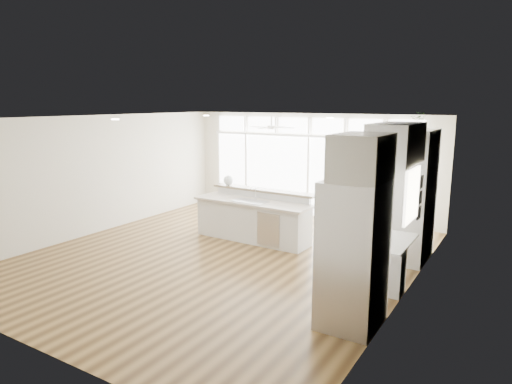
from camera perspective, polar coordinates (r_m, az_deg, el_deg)
The scene contains 24 objects.
floor at distance 9.10m, azimuth -4.18°, elevation -8.09°, with size 7.00×8.00×0.02m, color #4A3116.
ceiling at distance 8.59m, azimuth -4.44°, elevation 9.23°, with size 7.00×8.00×0.02m, color white.
wall_back at distance 12.17m, azimuth 6.75°, elevation 3.38°, with size 7.00×0.04×2.70m, color beige.
wall_front at distance 6.06m, azimuth -27.04°, elevation -5.78°, with size 7.00×0.04×2.70m, color beige.
wall_left at distance 11.13m, azimuth -19.12°, elevation 2.10°, with size 0.04×8.00×2.70m, color beige.
wall_right at distance 7.32m, azimuth 18.58°, elevation -2.36°, with size 0.04×8.00×2.70m, color beige.
glass_wall at distance 12.16m, azimuth 6.60°, elevation 1.95°, with size 5.80×0.06×2.08m, color white.
transom_row at distance 12.02m, azimuth 6.74°, elevation 8.22°, with size 5.90×0.06×0.40m, color white.
desk_window at distance 7.57m, azimuth 18.90°, elevation -0.39°, with size 0.04×0.85×0.85m, color white.
ceiling_fan at distance 11.23m, azimuth 1.94°, elevation 8.59°, with size 1.16×1.16×0.32m, color white.
recessed_lights at distance 8.76m, azimuth -3.66°, elevation 9.14°, with size 3.40×3.00×0.02m, color white.
oven_cabinet at distance 9.13m, azimuth 19.10°, elevation -0.42°, with size 0.64×1.20×2.50m, color silver.
desk_nook at distance 7.95m, azimuth 16.02°, elevation -8.43°, with size 0.72×1.30×0.76m, color silver.
upper_cabinets at distance 7.53m, azimuth 17.12°, elevation 5.82°, with size 0.64×1.30×0.64m, color silver.
refrigerator at distance 6.26m, azimuth 12.03°, elevation -7.61°, with size 0.76×0.90×2.00m, color #BCBBC0.
fridge_cabinet at distance 5.96m, azimuth 13.09°, elevation 4.24°, with size 0.64×0.90×0.60m, color silver.
framed_photos at distance 8.20m, azimuth 19.79°, elevation -0.67°, with size 0.06×0.22×0.80m, color black.
kitchen_island at distance 9.98m, azimuth -0.41°, elevation -3.04°, with size 2.70×1.02×1.07m, color silver.
rug at distance 8.22m, azimuth 13.09°, elevation -10.42°, with size 0.80×0.58×0.01m, color #341910.
office_chair at distance 8.20m, azimuth 10.87°, elevation -6.97°, with size 0.48×0.44×0.92m, color black.
fishbowl at distance 10.70m, azimuth -3.47°, elevation 1.48°, with size 0.23×0.23×0.23m, color silver.
monitor at distance 7.80m, azimuth 15.69°, elevation -4.30°, with size 0.08×0.49×0.41m, color black.
keyboard at distance 7.90m, azimuth 14.42°, elevation -5.52°, with size 0.12×0.31×0.02m, color white.
potted_plant at distance 8.97m, azimuth 19.66°, elevation 8.19°, with size 0.28×0.31×0.24m, color #385F28.
Camera 1 is at (5.02, -6.97, 2.99)m, focal length 32.00 mm.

